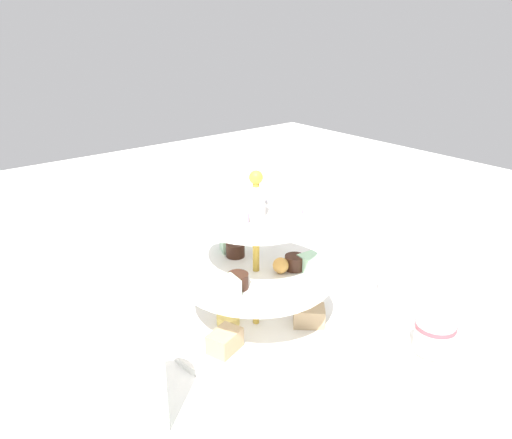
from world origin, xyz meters
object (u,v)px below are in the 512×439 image
object	(u,v)px
tiered_serving_stand	(256,284)
butter_knife_left	(102,289)
water_glass_tall_right	(136,386)
teacup_with_saucer	(434,339)
water_glass_short_left	(398,286)

from	to	relation	value
tiered_serving_stand	butter_knife_left	size ratio (longest dim) A/B	1.67
tiered_serving_stand	butter_knife_left	bearing A→B (deg)	-62.13
water_glass_tall_right	butter_knife_left	xyz separation A→B (m)	(-0.10, -0.35, -0.06)
tiered_serving_stand	teacup_with_saucer	size ratio (longest dim) A/B	3.16
water_glass_tall_right	teacup_with_saucer	world-z (taller)	water_glass_tall_right
teacup_with_saucer	butter_knife_left	distance (m)	0.57
water_glass_tall_right	water_glass_short_left	xyz separation A→B (m)	(-0.47, 0.02, -0.03)
water_glass_tall_right	butter_knife_left	world-z (taller)	water_glass_tall_right
water_glass_short_left	teacup_with_saucer	size ratio (longest dim) A/B	0.75
water_glass_short_left	butter_knife_left	distance (m)	0.52
tiered_serving_stand	butter_knife_left	world-z (taller)	tiered_serving_stand
teacup_with_saucer	tiered_serving_stand	bearing A→B (deg)	-52.87
water_glass_short_left	tiered_serving_stand	bearing A→B (deg)	-21.87
water_glass_tall_right	butter_knife_left	bearing A→B (deg)	-105.82
tiered_serving_stand	water_glass_tall_right	distance (m)	0.25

